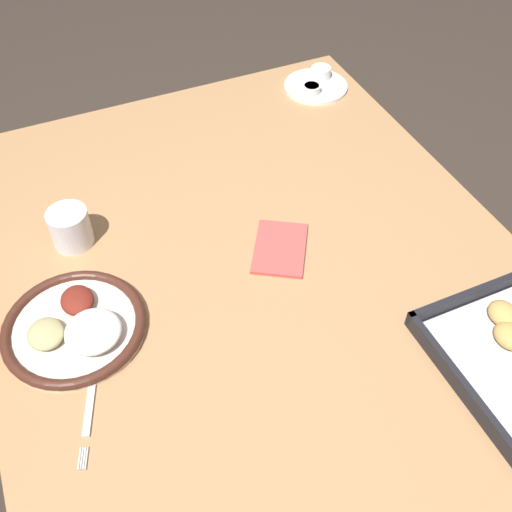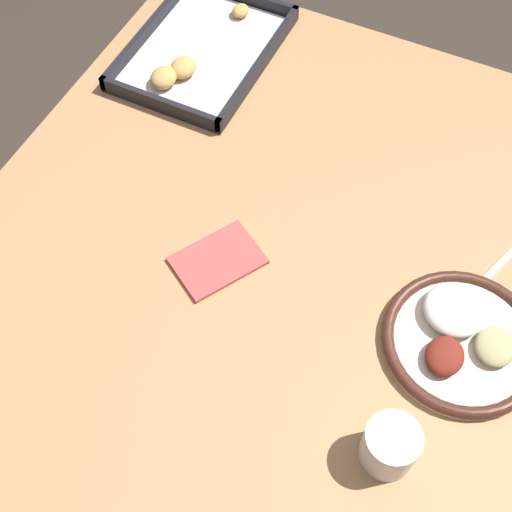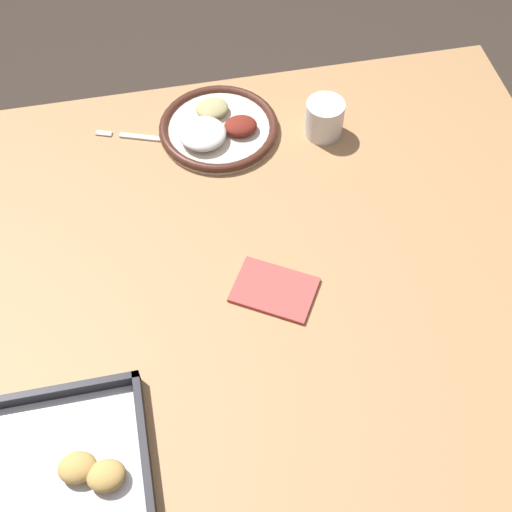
# 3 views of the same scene
# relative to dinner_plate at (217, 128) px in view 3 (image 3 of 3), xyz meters

# --- Properties ---
(ground_plane) EXTENTS (8.00, 8.00, 0.00)m
(ground_plane) POSITION_rel_dinner_plate_xyz_m (-0.02, 0.35, -0.72)
(ground_plane) COLOR #382D26
(dining_table) EXTENTS (1.29, 1.04, 0.71)m
(dining_table) POSITION_rel_dinner_plate_xyz_m (-0.02, 0.35, -0.10)
(dining_table) COLOR #AD7F51
(dining_table) RESTS_ON ground_plane
(dinner_plate) EXTENTS (0.26, 0.26, 0.05)m
(dinner_plate) POSITION_rel_dinner_plate_xyz_m (0.00, 0.00, 0.00)
(dinner_plate) COLOR beige
(dinner_plate) RESTS_ON dining_table
(fork) EXTENTS (0.20, 0.08, 0.00)m
(fork) POSITION_rel_dinner_plate_xyz_m (0.15, -0.01, -0.01)
(fork) COLOR silver
(fork) RESTS_ON dining_table
(baking_tray) EXTENTS (0.37, 0.27, 0.04)m
(baking_tray) POSITION_rel_dinner_plate_xyz_m (0.40, 0.68, -0.00)
(baking_tray) COLOR black
(baking_tray) RESTS_ON dining_table
(drinking_cup) EXTENTS (0.08, 0.08, 0.08)m
(drinking_cup) POSITION_rel_dinner_plate_xyz_m (-0.22, 0.04, 0.03)
(drinking_cup) COLOR white
(drinking_cup) RESTS_ON dining_table
(napkin) EXTENTS (0.18, 0.16, 0.01)m
(napkin) POSITION_rel_dinner_plate_xyz_m (-0.03, 0.42, -0.01)
(napkin) COLOR #CC4C47
(napkin) RESTS_ON dining_table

